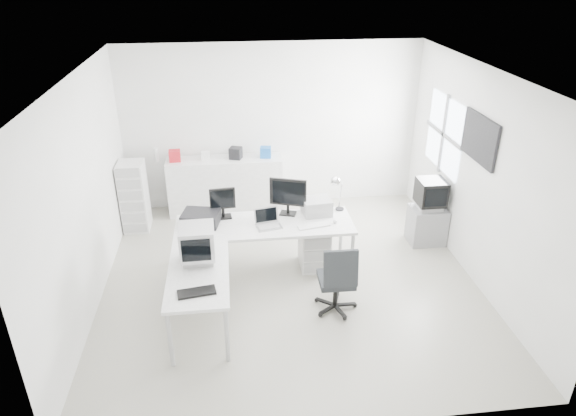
{
  "coord_description": "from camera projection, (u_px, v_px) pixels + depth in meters",
  "views": [
    {
      "loc": [
        -0.72,
        -5.86,
        4.03
      ],
      "look_at": [
        0.0,
        0.2,
        1.0
      ],
      "focal_mm": 32.0,
      "sensor_mm": 36.0,
      "label": 1
    }
  ],
  "objects": [
    {
      "name": "black_keyboard",
      "position": [
        197.0,
        292.0,
        5.51
      ],
      "size": [
        0.43,
        0.23,
        0.03
      ],
      "primitive_type": "cube",
      "rotation": [
        0.0,
        0.0,
        0.16
      ],
      "color": "black",
      "rests_on": "side_desk"
    },
    {
      "name": "window",
      "position": [
        444.0,
        134.0,
        7.7
      ],
      "size": [
        0.02,
        1.2,
        1.1
      ],
      "primitive_type": null,
      "color": "white",
      "rests_on": "right_wall"
    },
    {
      "name": "clutter_box_c",
      "position": [
        236.0,
        153.0,
        8.53
      ],
      "size": [
        0.24,
        0.23,
        0.19
      ],
      "primitive_type": "cube",
      "rotation": [
        0.0,
        0.0,
        -0.34
      ],
      "color": "black",
      "rests_on": "sideboard"
    },
    {
      "name": "white_keyboard",
      "position": [
        314.0,
        226.0,
        6.88
      ],
      "size": [
        0.46,
        0.22,
        0.02
      ],
      "primitive_type": "cube",
      "rotation": [
        0.0,
        0.0,
        0.21
      ],
      "color": "white",
      "rests_on": "main_desk"
    },
    {
      "name": "crt_monitor",
      "position": [
        197.0,
        243.0,
        5.99
      ],
      "size": [
        0.45,
        0.45,
        0.51
      ],
      "primitive_type": null,
      "rotation": [
        0.0,
        0.0,
        0.02
      ],
      "color": "#B7B7BA",
      "rests_on": "side_desk"
    },
    {
      "name": "office_chair",
      "position": [
        336.0,
        276.0,
        6.28
      ],
      "size": [
        0.57,
        0.57,
        0.96
      ],
      "primitive_type": null,
      "rotation": [
        0.0,
        0.0,
        -0.02
      ],
      "color": "#26292B",
      "rests_on": "floor"
    },
    {
      "name": "clutter_box_b",
      "position": [
        205.0,
        156.0,
        8.49
      ],
      "size": [
        0.14,
        0.12,
        0.14
      ],
      "primitive_type": "cube",
      "rotation": [
        0.0,
        0.0,
        0.02
      ],
      "color": "white",
      "rests_on": "sideboard"
    },
    {
      "name": "laser_printer",
      "position": [
        317.0,
        206.0,
        7.17
      ],
      "size": [
        0.42,
        0.37,
        0.22
      ],
      "primitive_type": "cube",
      "rotation": [
        0.0,
        0.0,
        0.1
      ],
      "color": "#9E9E9E",
      "rests_on": "main_desk"
    },
    {
      "name": "ceiling",
      "position": [
        290.0,
        74.0,
        5.83
      ],
      "size": [
        5.0,
        5.0,
        0.01
      ],
      "primitive_type": "cube",
      "color": "white",
      "rests_on": "back_wall"
    },
    {
      "name": "tv_cabinet",
      "position": [
        427.0,
        225.0,
        7.89
      ],
      "size": [
        0.53,
        0.43,
        0.58
      ],
      "primitive_type": "cube",
      "color": "gray",
      "rests_on": "floor"
    },
    {
      "name": "clutter_bottle",
      "position": [
        156.0,
        155.0,
        8.42
      ],
      "size": [
        0.07,
        0.07,
        0.22
      ],
      "primitive_type": "cylinder",
      "color": "white",
      "rests_on": "sideboard"
    },
    {
      "name": "side_desk",
      "position": [
        201.0,
        299.0,
        6.04
      ],
      "size": [
        0.7,
        1.4,
        0.75
      ],
      "primitive_type": null,
      "color": "white",
      "rests_on": "floor"
    },
    {
      "name": "right_wall",
      "position": [
        479.0,
        177.0,
        6.72
      ],
      "size": [
        0.02,
        5.0,
        2.8
      ],
      "primitive_type": "cube",
      "color": "white",
      "rests_on": "floor"
    },
    {
      "name": "sideboard",
      "position": [
        225.0,
        185.0,
        8.77
      ],
      "size": [
        1.92,
        0.48,
        0.96
      ],
      "primitive_type": "cube",
      "color": "white",
      "rests_on": "floor"
    },
    {
      "name": "left_wall",
      "position": [
        85.0,
        197.0,
        6.19
      ],
      "size": [
        0.02,
        5.0,
        2.8
      ],
      "primitive_type": "cube",
      "color": "white",
      "rests_on": "floor"
    },
    {
      "name": "drawer_pedestal",
      "position": [
        314.0,
        247.0,
        7.26
      ],
      "size": [
        0.4,
        0.5,
        0.6
      ],
      "primitive_type": "cube",
      "color": "white",
      "rests_on": "floor"
    },
    {
      "name": "desk_lamp",
      "position": [
        340.0,
        193.0,
        7.21
      ],
      "size": [
        0.18,
        0.18,
        0.53
      ],
      "primitive_type": null,
      "rotation": [
        0.0,
        0.0,
        0.02
      ],
      "color": "silver",
      "rests_on": "main_desk"
    },
    {
      "name": "crt_tv",
      "position": [
        431.0,
        195.0,
        7.66
      ],
      "size": [
        0.5,
        0.48,
        0.45
      ],
      "primitive_type": null,
      "color": "black",
      "rests_on": "tv_cabinet"
    },
    {
      "name": "main_desk",
      "position": [
        265.0,
        247.0,
        7.11
      ],
      "size": [
        2.4,
        0.8,
        0.75
      ],
      "primitive_type": null,
      "color": "white",
      "rests_on": "floor"
    },
    {
      "name": "lcd_monitor_large",
      "position": [
        288.0,
        197.0,
        7.08
      ],
      "size": [
        0.55,
        0.36,
        0.53
      ],
      "primitive_type": null,
      "rotation": [
        0.0,
        0.0,
        -0.33
      ],
      "color": "black",
      "rests_on": "main_desk"
    },
    {
      "name": "white_mouse",
      "position": [
        335.0,
        221.0,
        6.94
      ],
      "size": [
        0.06,
        0.06,
        0.06
      ],
      "primitive_type": "sphere",
      "color": "white",
      "rests_on": "main_desk"
    },
    {
      "name": "floor",
      "position": [
        290.0,
        279.0,
        7.08
      ],
      "size": [
        5.0,
        5.0,
        0.01
      ],
      "primitive_type": "cube",
      "color": "beige",
      "rests_on": "ground"
    },
    {
      "name": "lcd_monitor_small",
      "position": [
        223.0,
        203.0,
        7.01
      ],
      "size": [
        0.37,
        0.23,
        0.44
      ],
      "primitive_type": null,
      "rotation": [
        0.0,
        0.0,
        0.1
      ],
      "color": "black",
      "rests_on": "main_desk"
    },
    {
      "name": "inkjet_printer",
      "position": [
        201.0,
        218.0,
        6.9
      ],
      "size": [
        0.55,
        0.47,
        0.17
      ],
      "primitive_type": "cube",
      "rotation": [
        0.0,
        0.0,
        -0.21
      ],
      "color": "black",
      "rests_on": "main_desk"
    },
    {
      "name": "back_wall",
      "position": [
        272.0,
        127.0,
        8.68
      ],
      "size": [
        5.0,
        0.02,
        2.8
      ],
      "primitive_type": "cube",
      "color": "white",
      "rests_on": "floor"
    },
    {
      "name": "wall_picture",
      "position": [
        480.0,
        139.0,
        6.58
      ],
      "size": [
        0.04,
        0.9,
        0.6
      ],
      "primitive_type": null,
      "color": "black",
      "rests_on": "right_wall"
    },
    {
      "name": "filing_cabinet",
      "position": [
        134.0,
        197.0,
        8.15
      ],
      "size": [
        0.4,
        0.47,
        1.13
      ],
      "primitive_type": "cube",
      "color": "white",
      "rests_on": "floor"
    },
    {
      "name": "laptop",
      "position": [
        269.0,
        219.0,
        6.81
      ],
      "size": [
        0.42,
        0.43,
        0.23
      ],
      "primitive_type": null,
      "rotation": [
        0.0,
        0.0,
        0.21
      ],
      "color": "#B7B7BA",
      "rests_on": "main_desk"
    },
    {
      "name": "clutter_box_a",
      "position": [
        175.0,
        156.0,
        8.43
      ],
      "size": [
        0.19,
        0.17,
        0.18
      ],
      "primitive_type": "cube",
      "rotation": [
        0.0,
        0.0,
        0.06
      ],
      "color": "red",
      "rests_on": "sideboard"
    },
    {
      "name": "clutter_box_d",
      "position": [
        266.0,
        152.0,
        8.59
      ],
      "size": [
        0.2,
        0.18,
        0.18
      ],
      "primitive_type": "cube",
      "rotation": [
        0.0,
        0.0,
        -0.14
      ],
      "color": "#195BB1",
      "rests_on": "sideboard"
    }
  ]
}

